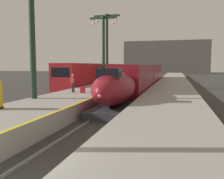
% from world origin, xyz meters
% --- Properties ---
extents(platform_left, '(4.80, 110.00, 1.05)m').
position_xyz_m(platform_left, '(-4.05, 24.75, 0.53)').
color(platform_left, gray).
rests_on(platform_left, ground).
extents(platform_right, '(4.80, 110.00, 1.05)m').
position_xyz_m(platform_right, '(4.05, 24.75, 0.53)').
color(platform_right, gray).
rests_on(platform_right, ground).
extents(platform_left_safety_stripe, '(0.20, 107.80, 0.01)m').
position_xyz_m(platform_left_safety_stripe, '(-1.77, 24.75, 1.05)').
color(platform_left_safety_stripe, yellow).
rests_on(platform_left_safety_stripe, platform_left).
extents(rail_main_left, '(0.08, 110.00, 0.12)m').
position_xyz_m(rail_main_left, '(-0.75, 27.50, 0.06)').
color(rail_main_left, slate).
rests_on(rail_main_left, ground).
extents(rail_main_right, '(0.08, 110.00, 0.12)m').
position_xyz_m(rail_main_right, '(0.75, 27.50, 0.06)').
color(rail_main_right, slate).
rests_on(rail_main_right, ground).
extents(rail_secondary_left, '(0.08, 110.00, 0.12)m').
position_xyz_m(rail_secondary_left, '(-8.85, 27.50, 0.06)').
color(rail_secondary_left, slate).
rests_on(rail_secondary_left, ground).
extents(rail_secondary_right, '(0.08, 110.00, 0.12)m').
position_xyz_m(rail_secondary_right, '(-7.35, 27.50, 0.06)').
color(rail_secondary_right, slate).
rests_on(rail_secondary_right, ground).
extents(highspeed_train_main, '(2.92, 39.03, 3.60)m').
position_xyz_m(highspeed_train_main, '(0.00, 27.69, 1.92)').
color(highspeed_train_main, maroon).
rests_on(highspeed_train_main, ground).
extents(regional_train_adjacent, '(2.85, 36.60, 3.80)m').
position_xyz_m(regional_train_adjacent, '(-8.10, 37.88, 2.13)').
color(regional_train_adjacent, maroon).
rests_on(regional_train_adjacent, ground).
extents(station_column_mid, '(4.00, 0.68, 9.15)m').
position_xyz_m(station_column_mid, '(-5.90, 10.91, 6.56)').
color(station_column_mid, '#1E3828').
rests_on(station_column_mid, platform_left).
extents(station_column_far, '(4.00, 0.68, 9.55)m').
position_xyz_m(station_column_far, '(-5.90, 29.25, 6.77)').
color(station_column_far, '#1E3828').
rests_on(station_column_far, platform_left).
extents(station_column_distant, '(4.00, 0.68, 10.20)m').
position_xyz_m(station_column_distant, '(-5.90, 31.10, 7.11)').
color(station_column_distant, '#1E3828').
rests_on(station_column_distant, platform_left).
extents(passenger_near_edge, '(0.56, 0.30, 1.69)m').
position_xyz_m(passenger_near_edge, '(-4.74, 15.53, 2.04)').
color(passenger_near_edge, '#23232D').
rests_on(passenger_near_edge, platform_left).
extents(rolling_suitcase, '(0.40, 0.22, 0.98)m').
position_xyz_m(rolling_suitcase, '(-3.69, 15.26, 1.35)').
color(rolling_suitcase, maroon).
rests_on(rolling_suitcase, platform_left).
extents(terminus_back_wall, '(36.00, 2.00, 14.00)m').
position_xyz_m(terminus_back_wall, '(0.00, 102.00, 7.00)').
color(terminus_back_wall, '#4C4742').
rests_on(terminus_back_wall, ground).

